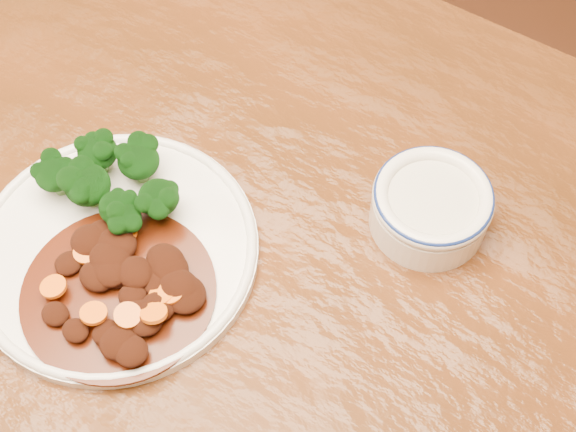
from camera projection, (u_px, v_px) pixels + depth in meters
The scene contains 6 objects.
ground at pixel (212, 425), 1.49m from camera, with size 4.00×4.00×0.00m, color #4E2613.
dining_table at pixel (165, 245), 0.93m from camera, with size 1.59×1.07×0.75m.
dinner_plate at pixel (116, 249), 0.82m from camera, with size 0.29×0.29×0.02m.
broccoli_florets at pixel (110, 182), 0.82m from camera, with size 0.15×0.11×0.05m.
mince_stew at pixel (129, 284), 0.78m from camera, with size 0.19×0.19×0.03m.
dip_bowl at pixel (431, 206), 0.82m from camera, with size 0.12×0.12×0.06m.
Camera 1 is at (0.41, -0.27, 1.47)m, focal length 50.00 mm.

